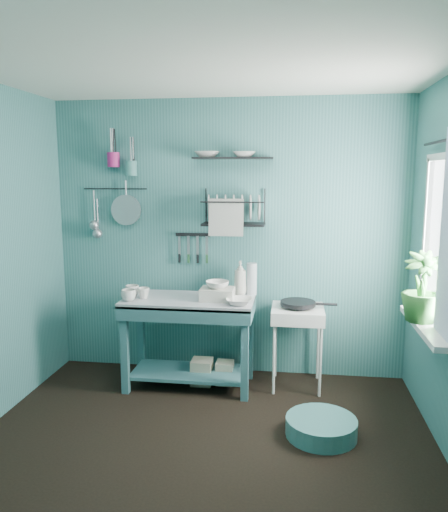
# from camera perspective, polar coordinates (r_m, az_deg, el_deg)

# --- Properties ---
(floor) EXTENTS (3.20, 3.20, 0.00)m
(floor) POSITION_cam_1_polar(r_m,az_deg,el_deg) (3.54, -2.88, -21.88)
(floor) COLOR black
(floor) RESTS_ON ground
(ceiling) EXTENTS (3.20, 3.20, 0.00)m
(ceiling) POSITION_cam_1_polar(r_m,az_deg,el_deg) (3.10, -3.28, 21.71)
(ceiling) COLOR silver
(ceiling) RESTS_ON ground
(wall_back) EXTENTS (3.20, 0.00, 3.20)m
(wall_back) POSITION_cam_1_polar(r_m,az_deg,el_deg) (4.55, 0.49, 1.95)
(wall_back) COLOR #356E6D
(wall_back) RESTS_ON ground
(wall_front) EXTENTS (3.20, 0.00, 3.20)m
(wall_front) POSITION_cam_1_polar(r_m,az_deg,el_deg) (1.69, -12.89, -11.15)
(wall_front) COLOR #356E6D
(wall_front) RESTS_ON ground
(work_counter) EXTENTS (1.14, 0.63, 0.79)m
(work_counter) POSITION_cam_1_polar(r_m,az_deg,el_deg) (4.40, -3.98, -9.80)
(work_counter) COLOR #34676E
(work_counter) RESTS_ON floor
(mug_left) EXTENTS (0.12, 0.12, 0.10)m
(mug_left) POSITION_cam_1_polar(r_m,az_deg,el_deg) (4.25, -10.86, -4.43)
(mug_left) COLOR silver
(mug_left) RESTS_ON work_counter
(mug_mid) EXTENTS (0.14, 0.14, 0.09)m
(mug_mid) POSITION_cam_1_polar(r_m,az_deg,el_deg) (4.32, -9.17, -4.21)
(mug_mid) COLOR silver
(mug_mid) RESTS_ON work_counter
(mug_right) EXTENTS (0.17, 0.17, 0.10)m
(mug_right) POSITION_cam_1_polar(r_m,az_deg,el_deg) (4.41, -10.44, -3.94)
(mug_right) COLOR silver
(mug_right) RESTS_ON work_counter
(wash_tub) EXTENTS (0.28, 0.22, 0.10)m
(wash_tub) POSITION_cam_1_polar(r_m,az_deg,el_deg) (4.21, -0.77, -4.37)
(wash_tub) COLOR #BBB7AB
(wash_tub) RESTS_ON work_counter
(tub_bowl) EXTENTS (0.20, 0.19, 0.06)m
(tub_bowl) POSITION_cam_1_polar(r_m,az_deg,el_deg) (4.20, -0.77, -3.30)
(tub_bowl) COLOR silver
(tub_bowl) RESTS_ON wash_tub
(soap_bottle) EXTENTS (0.11, 0.12, 0.30)m
(soap_bottle) POSITION_cam_1_polar(r_m,az_deg,el_deg) (4.39, 1.86, -2.50)
(soap_bottle) COLOR #BBB7AB
(soap_bottle) RESTS_ON work_counter
(water_bottle) EXTENTS (0.09, 0.09, 0.28)m
(water_bottle) POSITION_cam_1_polar(r_m,az_deg,el_deg) (4.40, 3.18, -2.60)
(water_bottle) COLOR silver
(water_bottle) RESTS_ON work_counter
(counter_bowl) EXTENTS (0.22, 0.22, 0.05)m
(counter_bowl) POSITION_cam_1_polar(r_m,az_deg,el_deg) (4.07, 1.76, -5.21)
(counter_bowl) COLOR silver
(counter_bowl) RESTS_ON work_counter
(hotplate_stand) EXTENTS (0.47, 0.47, 0.71)m
(hotplate_stand) POSITION_cam_1_polar(r_m,az_deg,el_deg) (4.44, 8.33, -10.26)
(hotplate_stand) COLOR silver
(hotplate_stand) RESTS_ON floor
(frying_pan) EXTENTS (0.30, 0.30, 0.03)m
(frying_pan) POSITION_cam_1_polar(r_m,az_deg,el_deg) (4.32, 8.45, -5.36)
(frying_pan) COLOR black
(frying_pan) RESTS_ON hotplate_stand
(knife_strip) EXTENTS (0.32, 0.04, 0.03)m
(knife_strip) POSITION_cam_1_polar(r_m,az_deg,el_deg) (4.57, -3.56, 2.45)
(knife_strip) COLOR black
(knife_strip) RESTS_ON wall_back
(dish_rack) EXTENTS (0.57, 0.30, 0.32)m
(dish_rack) POSITION_cam_1_polar(r_m,az_deg,el_deg) (4.38, 1.11, 5.60)
(dish_rack) COLOR black
(dish_rack) RESTS_ON wall_back
(upper_shelf) EXTENTS (0.71, 0.22, 0.02)m
(upper_shelf) POSITION_cam_1_polar(r_m,az_deg,el_deg) (4.41, 1.01, 11.12)
(upper_shelf) COLOR black
(upper_shelf) RESTS_ON wall_back
(shelf_bowl_left) EXTENTS (0.23, 0.23, 0.05)m
(shelf_bowl_left) POSITION_cam_1_polar(r_m,az_deg,el_deg) (4.44, -1.96, 12.27)
(shelf_bowl_left) COLOR silver
(shelf_bowl_left) RESTS_ON upper_shelf
(shelf_bowl_right) EXTENTS (0.20, 0.20, 0.05)m
(shelf_bowl_right) POSITION_cam_1_polar(r_m,az_deg,el_deg) (4.40, 2.33, 11.59)
(shelf_bowl_right) COLOR silver
(shelf_bowl_right) RESTS_ON upper_shelf
(utensil_cup_magenta) EXTENTS (0.11, 0.11, 0.13)m
(utensil_cup_magenta) POSITION_cam_1_polar(r_m,az_deg,el_deg) (4.68, -12.52, 10.69)
(utensil_cup_magenta) COLOR #B1206B
(utensil_cup_magenta) RESTS_ON wall_back
(utensil_cup_teal) EXTENTS (0.11, 0.11, 0.13)m
(utensil_cup_teal) POSITION_cam_1_polar(r_m,az_deg,el_deg) (4.63, -10.58, 9.83)
(utensil_cup_teal) COLOR #3B7B76
(utensil_cup_teal) RESTS_ON wall_back
(colander) EXTENTS (0.28, 0.03, 0.28)m
(colander) POSITION_cam_1_polar(r_m,az_deg,el_deg) (4.69, -11.12, 5.18)
(colander) COLOR #A8AAB0
(colander) RESTS_ON wall_back
(ladle_outer) EXTENTS (0.01, 0.01, 0.30)m
(ladle_outer) POSITION_cam_1_polar(r_m,az_deg,el_deg) (4.81, -14.61, 5.49)
(ladle_outer) COLOR #A8AAB0
(ladle_outer) RESTS_ON wall_back
(ladle_inner) EXTENTS (0.01, 0.01, 0.30)m
(ladle_inner) POSITION_cam_1_polar(r_m,az_deg,el_deg) (4.80, -14.26, 4.55)
(ladle_inner) COLOR #A8AAB0
(ladle_inner) RESTS_ON wall_back
(hook_rail) EXTENTS (0.60, 0.01, 0.01)m
(hook_rail) POSITION_cam_1_polar(r_m,az_deg,el_deg) (4.73, -12.34, 7.51)
(hook_rail) COLOR black
(hook_rail) RESTS_ON wall_back
(window_glass) EXTENTS (0.00, 1.10, 1.10)m
(window_glass) POSITION_cam_1_polar(r_m,az_deg,el_deg) (3.60, 24.07, 1.59)
(window_glass) COLOR white
(window_glass) RESTS_ON wall_right
(windowsill) EXTENTS (0.16, 0.95, 0.04)m
(windowsill) POSITION_cam_1_polar(r_m,az_deg,el_deg) (3.69, 22.18, -7.48)
(windowsill) COLOR silver
(windowsill) RESTS_ON wall_right
(curtain_rod) EXTENTS (0.02, 1.05, 0.02)m
(curtain_rod) POSITION_cam_1_polar(r_m,az_deg,el_deg) (3.56, 24.07, 12.01)
(curtain_rod) COLOR black
(curtain_rod) RESTS_ON wall_right
(potted_plant) EXTENTS (0.28, 0.28, 0.49)m
(potted_plant) POSITION_cam_1_polar(r_m,az_deg,el_deg) (3.68, 21.72, -3.30)
(potted_plant) COLOR #2D6F2C
(potted_plant) RESTS_ON windowsill
(storage_tin_large) EXTENTS (0.18, 0.18, 0.22)m
(storage_tin_large) POSITION_cam_1_polar(r_m,az_deg,el_deg) (4.53, -2.54, -13.05)
(storage_tin_large) COLOR #9C9475
(storage_tin_large) RESTS_ON floor
(storage_tin_small) EXTENTS (0.15, 0.15, 0.20)m
(storage_tin_small) POSITION_cam_1_polar(r_m,az_deg,el_deg) (4.53, 0.09, -13.17)
(storage_tin_small) COLOR #9C9475
(storage_tin_small) RESTS_ON floor
(floor_basin) EXTENTS (0.50, 0.50, 0.13)m
(floor_basin) POSITION_cam_1_polar(r_m,az_deg,el_deg) (3.79, 11.05, -18.66)
(floor_basin) COLOR teal
(floor_basin) RESTS_ON floor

